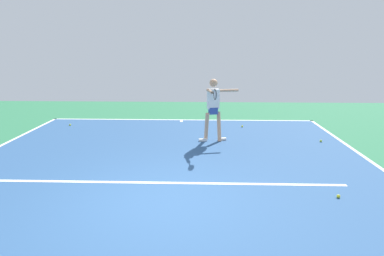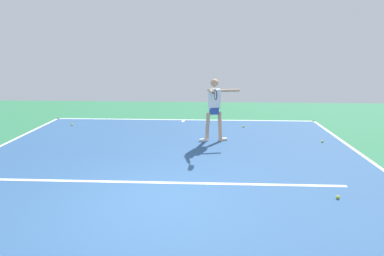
{
  "view_description": "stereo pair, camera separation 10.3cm",
  "coord_description": "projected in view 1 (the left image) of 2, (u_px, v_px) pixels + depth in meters",
  "views": [
    {
      "loc": [
        -0.8,
        5.32,
        2.76
      ],
      "look_at": [
        -0.55,
        -2.02,
        0.9
      ],
      "focal_mm": 30.25,
      "sensor_mm": 36.0,
      "label": 1
    },
    {
      "loc": [
        -0.9,
        5.31,
        2.76
      ],
      "look_at": [
        -0.55,
        -2.02,
        0.9
      ],
      "focal_mm": 30.25,
      "sensor_mm": 36.0,
      "label": 2
    }
  ],
  "objects": [
    {
      "name": "ground_plane",
      "position": [
        158.0,
        203.0,
        5.85
      ],
      "size": [
        22.01,
        22.01,
        0.0
      ],
      "primitive_type": "plane",
      "color": "#2D754C"
    },
    {
      "name": "tennis_ball_by_baseline",
      "position": [
        338.0,
        196.0,
        6.05
      ],
      "size": [
        0.07,
        0.07,
        0.07
      ],
      "primitive_type": "sphere",
      "color": "yellow",
      "rests_on": "ground_plane"
    },
    {
      "name": "tennis_ball_far_corner",
      "position": [
        70.0,
        125.0,
        11.55
      ],
      "size": [
        0.07,
        0.07,
        0.07
      ],
      "primitive_type": "sphere",
      "color": "#CCE033",
      "rests_on": "ground_plane"
    },
    {
      "name": "court_line_centre_mark",
      "position": [
        181.0,
        121.0,
        12.29
      ],
      "size": [
        0.1,
        0.3,
        0.01
      ],
      "primitive_type": "cube",
      "color": "white",
      "rests_on": "ground_plane"
    },
    {
      "name": "tennis_ball_centre_court",
      "position": [
        242.0,
        126.0,
        11.36
      ],
      "size": [
        0.07,
        0.07,
        0.07
      ],
      "primitive_type": "sphere",
      "color": "yellow",
      "rests_on": "ground_plane"
    },
    {
      "name": "court_line_baseline_near",
      "position": [
        182.0,
        120.0,
        12.49
      ],
      "size": [
        10.04,
        0.1,
        0.01
      ],
      "primitive_type": "cube",
      "color": "white",
      "rests_on": "ground_plane"
    },
    {
      "name": "tennis_player",
      "position": [
        214.0,
        105.0,
        9.44
      ],
      "size": [
        1.16,
        1.3,
        1.86
      ],
      "rotation": [
        0.0,
        0.0,
        0.19
      ],
      "color": "tan",
      "rests_on": "ground_plane"
    },
    {
      "name": "court_surface",
      "position": [
        158.0,
        203.0,
        5.85
      ],
      "size": [
        10.04,
        13.79,
        0.0
      ],
      "primitive_type": "cube",
      "color": "#2D5484",
      "rests_on": "ground_plane"
    },
    {
      "name": "court_line_service",
      "position": [
        164.0,
        183.0,
        6.73
      ],
      "size": [
        7.53,
        0.1,
        0.01
      ],
      "primitive_type": "cube",
      "color": "white",
      "rests_on": "ground_plane"
    },
    {
      "name": "tennis_ball_by_sideline",
      "position": [
        321.0,
        141.0,
        9.6
      ],
      "size": [
        0.07,
        0.07,
        0.07
      ],
      "primitive_type": "sphere",
      "color": "#C6E53D",
      "rests_on": "ground_plane"
    }
  ]
}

